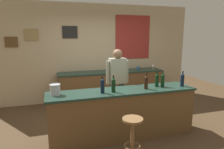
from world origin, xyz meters
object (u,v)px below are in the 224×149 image
object	(u,v)px
ice_bucket	(55,89)
wine_bottle_f	(182,80)
wine_bottle_b	(113,85)
wine_bottle_c	(146,82)
wine_bottle_e	(163,80)
bar_stool	(132,132)
wine_glass_c	(153,65)
wine_glass_a	(109,68)
wine_bottle_a	(103,85)
wine_glass_b	(119,67)
bartender	(117,80)
coffee_mug	(138,68)
wine_bottle_d	(157,80)

from	to	relation	value
ice_bucket	wine_bottle_f	bearing A→B (deg)	-3.19
wine_bottle_b	wine_bottle_c	xyz separation A→B (m)	(0.65, 0.03, 0.00)
wine_bottle_e	bar_stool	bearing A→B (deg)	-141.57
wine_glass_c	wine_bottle_e	bearing A→B (deg)	-113.70
ice_bucket	wine_glass_a	xyz separation A→B (m)	(1.52, 1.98, -0.01)
wine_bottle_f	wine_glass_c	size ratio (longest dim) A/B	1.97
wine_bottle_a	wine_glass_b	size ratio (longest dim) A/B	1.97
wine_glass_a	wine_bottle_c	bearing A→B (deg)	-86.31
wine_bottle_b	wine_bottle_e	bearing A→B (deg)	4.96
bartender	wine_bottle_e	size ratio (longest dim) A/B	5.29
wine_bottle_b	wine_glass_c	xyz separation A→B (m)	(1.95, 2.15, -0.05)
wine_bottle_a	wine_bottle_b	size ratio (longest dim) A/B	1.00
wine_bottle_e	coffee_mug	world-z (taller)	wine_bottle_e
bar_stool	wine_bottle_c	size ratio (longest dim) A/B	2.22
bartender	wine_bottle_e	xyz separation A→B (m)	(0.68, -0.77, 0.12)
bartender	wine_glass_c	world-z (taller)	bartender
wine_bottle_d	wine_bottle_e	xyz separation A→B (m)	(0.11, -0.04, 0.00)
wine_bottle_b	coffee_mug	size ratio (longest dim) A/B	2.45
bartender	ice_bucket	size ratio (longest dim) A/B	8.61
wine_glass_c	wine_bottle_c	bearing A→B (deg)	-121.42
wine_glass_c	wine_bottle_b	bearing A→B (deg)	-132.21
wine_glass_b	wine_glass_c	xyz separation A→B (m)	(1.08, -0.02, 0.00)
wine_bottle_a	coffee_mug	distance (m)	2.71
wine_bottle_b	wine_bottle_e	size ratio (longest dim) A/B	1.00
wine_bottle_c	wine_bottle_d	world-z (taller)	same
wine_glass_a	wine_glass_b	bearing A→B (deg)	9.36
bartender	wine_bottle_c	bearing A→B (deg)	-70.72
wine_bottle_c	wine_glass_b	xyz separation A→B (m)	(0.21, 2.14, -0.05)
ice_bucket	wine_glass_c	distance (m)	3.57
bartender	wine_bottle_f	xyz separation A→B (m)	(1.07, -0.86, 0.12)
wine_bottle_a	wine_bottle_d	size ratio (longest dim) A/B	1.00
wine_glass_a	wine_glass_b	xyz separation A→B (m)	(0.35, 0.06, 0.00)
bartender	bar_stool	bearing A→B (deg)	-99.85
bar_stool	wine_glass_a	distance (m)	2.86
bartender	wine_bottle_b	world-z (taller)	bartender
bar_stool	wine_bottle_f	world-z (taller)	wine_bottle_f
bartender	wine_bottle_f	size ratio (longest dim) A/B	5.29
wine_glass_b	ice_bucket	bearing A→B (deg)	-132.45
bar_stool	wine_glass_a	xyz separation A→B (m)	(0.42, 2.77, 0.55)
wine_bottle_b	ice_bucket	distance (m)	1.01
bar_stool	wine_glass_a	world-z (taller)	wine_glass_a
wine_glass_c	wine_bottle_f	bearing A→B (deg)	-103.49
wine_bottle_e	coffee_mug	xyz separation A→B (m)	(0.40, 2.06, -0.11)
bar_stool	wine_bottle_e	size ratio (longest dim) A/B	2.22
wine_bottle_a	wine_glass_b	xyz separation A→B (m)	(1.07, 2.17, -0.05)
bartender	wine_bottle_d	world-z (taller)	bartender
bartender	wine_bottle_d	xyz separation A→B (m)	(0.58, -0.73, 0.12)
wine_bottle_f	coffee_mug	distance (m)	2.15
bartender	wine_bottle_f	bearing A→B (deg)	-38.88
ice_bucket	wine_glass_c	xyz separation A→B (m)	(2.95, 2.02, -0.01)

